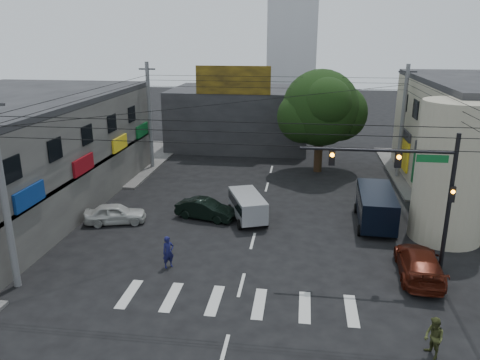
% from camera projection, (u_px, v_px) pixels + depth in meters
% --- Properties ---
extents(ground, '(160.00, 160.00, 0.00)m').
position_uv_depth(ground, '(249.00, 257.00, 25.07)').
color(ground, black).
rests_on(ground, ground).
extents(sidewalk_far_left, '(16.00, 16.00, 0.15)m').
position_uv_depth(sidewalk_far_left, '(83.00, 159.00, 44.39)').
color(sidewalk_far_left, '#514F4C').
rests_on(sidewalk_far_left, ground).
extents(corner_column, '(4.00, 4.00, 8.00)m').
position_uv_depth(corner_column, '(452.00, 172.00, 26.24)').
color(corner_column, '#9F967E').
rests_on(corner_column, ground).
extents(building_far, '(14.00, 10.00, 6.00)m').
position_uv_depth(building_far, '(240.00, 117.00, 49.27)').
color(building_far, '#232326').
rests_on(building_far, ground).
extents(billboard, '(7.00, 0.30, 2.60)m').
position_uv_depth(billboard, '(233.00, 80.00, 43.35)').
color(billboard, olive).
rests_on(billboard, building_far).
extents(street_tree, '(6.40, 6.40, 8.70)m').
position_uv_depth(street_tree, '(321.00, 108.00, 38.99)').
color(street_tree, black).
rests_on(street_tree, ground).
extents(traffic_gantry, '(7.10, 0.35, 7.20)m').
position_uv_depth(traffic_gantry, '(414.00, 183.00, 21.67)').
color(traffic_gantry, black).
rests_on(traffic_gantry, ground).
extents(utility_pole_near_left, '(0.32, 0.32, 9.20)m').
position_uv_depth(utility_pole_near_left, '(3.00, 194.00, 20.80)').
color(utility_pole_near_left, '#59595B').
rests_on(utility_pole_near_left, ground).
extents(utility_pole_far_left, '(0.32, 0.32, 9.20)m').
position_uv_depth(utility_pole_far_left, '(150.00, 117.00, 40.17)').
color(utility_pole_far_left, '#59595B').
rests_on(utility_pole_far_left, ground).
extents(utility_pole_far_right, '(0.32, 0.32, 9.20)m').
position_uv_depth(utility_pole_far_right, '(402.00, 123.00, 37.47)').
color(utility_pole_far_right, '#59595B').
rests_on(utility_pole_far_right, ground).
extents(dark_sedan, '(3.27, 4.55, 1.28)m').
position_uv_depth(dark_sedan, '(206.00, 209.00, 30.03)').
color(dark_sedan, black).
rests_on(dark_sedan, ground).
extents(white_compact, '(3.46, 4.54, 1.28)m').
position_uv_depth(white_compact, '(115.00, 214.00, 29.32)').
color(white_compact, '#B9B9B4').
rests_on(white_compact, ground).
extents(maroon_sedan, '(2.60, 5.12, 1.41)m').
position_uv_depth(maroon_sedan, '(419.00, 263.00, 22.84)').
color(maroon_sedan, '#401209').
rests_on(maroon_sedan, ground).
extents(silver_minivan, '(5.05, 4.28, 1.70)m').
position_uv_depth(silver_minivan, '(248.00, 208.00, 29.72)').
color(silver_minivan, '#A1A3A9').
rests_on(silver_minivan, ground).
extents(navy_van, '(5.62, 2.54, 2.17)m').
position_uv_depth(navy_van, '(376.00, 208.00, 28.98)').
color(navy_van, black).
rests_on(navy_van, ground).
extents(traffic_officer, '(1.01, 1.01, 1.68)m').
position_uv_depth(traffic_officer, '(168.00, 252.00, 23.70)').
color(traffic_officer, '#12133F').
rests_on(traffic_officer, ground).
extents(pedestrian_olive, '(1.21, 1.15, 1.61)m').
position_uv_depth(pedestrian_olive, '(434.00, 338.00, 17.07)').
color(pedestrian_olive, '#393F1D').
rests_on(pedestrian_olive, ground).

